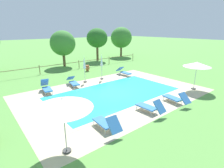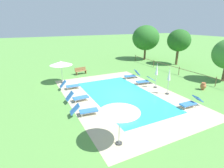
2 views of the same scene
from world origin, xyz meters
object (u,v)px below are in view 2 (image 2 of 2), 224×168
sun_lounger_north_mid (78,97)px  sun_lounger_north_end (70,85)px  patio_umbrella_open_by_bench (119,109)px  patio_umbrella_closed_row_west (157,71)px  terracotta_urn_near_fence (203,86)px  patio_umbrella_closed_row_mid_west (169,76)px  sun_lounger_north_near_steps (191,102)px  sun_lounger_north_far (132,75)px  tree_centre (179,41)px  tree_east_mid (146,38)px  patio_umbrella_open_foreground (61,63)px  sun_lounger_south_mid (85,110)px  sun_lounger_south_near_corner (145,81)px  wooden_bench_lawn_side (81,71)px

sun_lounger_north_mid → sun_lounger_north_end: 3.21m
patio_umbrella_open_by_bench → patio_umbrella_closed_row_west: 9.70m
patio_umbrella_open_by_bench → patio_umbrella_closed_row_west: (-6.09, 7.54, -0.36)m
terracotta_urn_near_fence → patio_umbrella_closed_row_mid_west: bearing=-100.2°
sun_lounger_north_near_steps → sun_lounger_north_far: (-8.46, 0.03, 0.02)m
patio_umbrella_closed_row_west → patio_umbrella_closed_row_mid_west: size_ratio=1.01×
sun_lounger_north_far → patio_umbrella_open_by_bench: patio_umbrella_open_by_bench is taller
sun_lounger_north_near_steps → sun_lounger_north_mid: 9.02m
tree_centre → tree_east_mid: (-5.62, -1.96, 0.07)m
tree_centre → patio_umbrella_open_by_bench: bearing=-53.3°
sun_lounger_north_mid → sun_lounger_north_far: size_ratio=0.99×
patio_umbrella_closed_row_mid_west → tree_east_mid: bearing=150.8°
sun_lounger_north_far → patio_umbrella_open_by_bench: (9.88, -7.17, 1.71)m
patio_umbrella_closed_row_west → patio_umbrella_open_foreground: bearing=-125.2°
patio_umbrella_closed_row_west → tree_east_mid: tree_east_mid is taller
patio_umbrella_open_foreground → terracotta_urn_near_fence: patio_umbrella_open_foreground is taller
tree_centre → sun_lounger_north_near_steps: bearing=-41.6°
patio_umbrella_open_foreground → patio_umbrella_open_by_bench: size_ratio=1.04×
sun_lounger_south_mid → patio_umbrella_open_by_bench: size_ratio=0.85×
patio_umbrella_open_by_bench → terracotta_urn_near_fence: (-3.52, 11.30, -1.72)m
sun_lounger_north_end → patio_umbrella_closed_row_west: size_ratio=0.76×
patio_umbrella_open_foreground → patio_umbrella_closed_row_west: patio_umbrella_closed_row_west is taller
patio_umbrella_closed_row_mid_west → sun_lounger_north_mid: bearing=-104.9°
sun_lounger_north_near_steps → sun_lounger_north_mid: size_ratio=1.05×
sun_lounger_north_far → tree_east_mid: size_ratio=0.33×
sun_lounger_south_near_corner → patio_umbrella_open_foreground: bearing=-118.9°
patio_umbrella_closed_row_mid_west → wooden_bench_lawn_side: size_ratio=1.63×
sun_lounger_north_mid → patio_umbrella_open_foreground: bearing=-179.0°
sun_lounger_north_end → tree_east_mid: size_ratio=0.33×
patio_umbrella_open_foreground → patio_umbrella_open_by_bench: 11.79m
patio_umbrella_open_by_bench → patio_umbrella_closed_row_mid_west: bearing=119.8°
sun_lounger_south_near_corner → tree_east_mid: tree_east_mid is taller
sun_lounger_north_end → tree_centre: (-3.41, 17.64, 3.31)m
terracotta_urn_near_fence → patio_umbrella_open_by_bench: bearing=-72.7°
tree_east_mid → patio_umbrella_closed_row_west: bearing=-32.2°
sun_lounger_north_far → wooden_bench_lawn_side: bearing=-132.1°
sun_lounger_north_far → tree_east_mid: 12.42m
patio_umbrella_open_foreground → sun_lounger_north_near_steps: bearing=36.5°
patio_umbrella_closed_row_mid_west → tree_east_mid: 16.53m
sun_lounger_north_end → wooden_bench_lawn_side: 5.44m
tree_centre → tree_east_mid: tree_east_mid is taller
sun_lounger_south_near_corner → sun_lounger_north_mid: bearing=-81.4°
patio_umbrella_closed_row_mid_west → terracotta_urn_near_fence: bearing=79.8°
sun_lounger_north_near_steps → patio_umbrella_open_by_bench: (1.42, -7.14, 1.74)m
sun_lounger_north_mid → sun_lounger_south_near_corner: 7.80m
sun_lounger_north_mid → patio_umbrella_closed_row_mid_west: bearing=75.1°
wooden_bench_lawn_side → tree_centre: 15.48m
sun_lounger_south_mid → patio_umbrella_closed_row_west: (-2.26, 8.19, 1.37)m
sun_lounger_north_end → sun_lounger_south_mid: size_ratio=0.97×
patio_umbrella_open_foreground → tree_centre: bearing=93.7°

